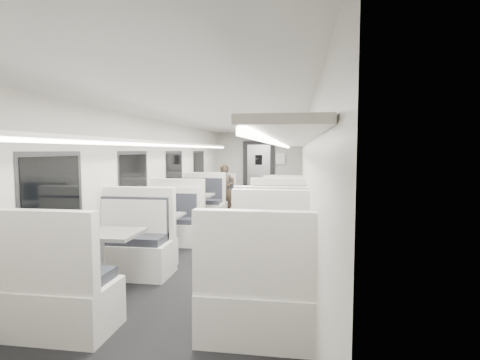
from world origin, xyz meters
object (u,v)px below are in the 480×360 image
(booth_left_c, at_px, (159,234))
(booth_right_a, at_px, (284,203))
(booth_left_a, at_px, (213,201))
(passenger, at_px, (225,190))
(booth_right_b, at_px, (282,212))
(booth_left_d, at_px, (100,264))
(booth_left_b, at_px, (192,212))
(booth_right_c, at_px, (277,232))
(vestibule_door, at_px, (259,171))
(booth_right_d, at_px, (268,267))
(exit_sign, at_px, (257,136))

(booth_left_c, height_order, booth_right_a, booth_left_c)
(booth_left_a, xyz_separation_m, passenger, (0.40, -0.34, 0.35))
(booth_right_b, bearing_deg, booth_left_d, -114.15)
(booth_left_b, relative_size, booth_right_a, 1.17)
(booth_right_c, distance_m, vestibule_door, 6.98)
(booth_left_b, distance_m, booth_left_c, 2.04)
(booth_right_d, bearing_deg, booth_left_b, 118.00)
(vestibule_door, bearing_deg, exit_sign, -90.00)
(booth_right_b, xyz_separation_m, booth_right_c, (0.00, -2.34, 0.04))
(booth_left_d, distance_m, exit_sign, 8.77)
(booth_left_a, relative_size, vestibule_door, 0.96)
(booth_left_a, height_order, booth_right_d, booth_right_d)
(booth_left_b, height_order, passenger, passenger)
(booth_right_b, relative_size, booth_right_c, 0.91)
(booth_right_c, bearing_deg, booth_right_b, 90.00)
(passenger, bearing_deg, booth_left_d, -94.60)
(booth_left_c, xyz_separation_m, passenger, (0.40, 3.88, 0.35))
(booth_right_c, bearing_deg, booth_left_c, -174.03)
(booth_left_d, xyz_separation_m, vestibule_door, (1.00, 9.00, 0.62))
(booth_left_c, height_order, booth_right_b, booth_right_b)
(booth_right_a, height_order, exit_sign, exit_sign)
(booth_right_c, height_order, vestibule_door, vestibule_door)
(booth_left_a, relative_size, passenger, 1.42)
(booth_left_d, height_order, passenger, passenger)
(booth_right_a, relative_size, booth_right_d, 0.83)
(booth_right_b, bearing_deg, booth_left_c, -128.15)
(booth_left_c, xyz_separation_m, booth_left_d, (0.00, -1.91, 0.06))
(booth_left_b, relative_size, booth_left_c, 1.14)
(booth_right_d, relative_size, passenger, 1.66)
(booth_left_b, bearing_deg, vestibule_door, 78.80)
(booth_right_d, bearing_deg, booth_left_a, 108.60)
(booth_left_d, bearing_deg, exit_sign, 83.30)
(booth_right_a, bearing_deg, booth_right_c, -90.00)
(booth_right_b, bearing_deg, passenger, 140.14)
(booth_left_b, bearing_deg, booth_right_d, -62.00)
(booth_right_c, xyz_separation_m, passenger, (-1.60, 3.67, 0.30))
(booth_left_a, xyz_separation_m, booth_right_b, (2.00, -1.67, 0.02))
(booth_left_b, bearing_deg, booth_right_a, 47.33)
(booth_left_b, bearing_deg, exit_sign, 77.63)
(passenger, distance_m, exit_sign, 3.20)
(booth_left_a, height_order, booth_left_b, booth_left_b)
(passenger, height_order, vestibule_door, vestibule_door)
(booth_right_c, xyz_separation_m, vestibule_door, (-1.00, 6.88, 0.63))
(booth_right_b, distance_m, exit_sign, 4.59)
(booth_left_a, relative_size, booth_right_a, 1.02)
(vestibule_door, bearing_deg, booth_left_d, -96.34)
(booth_left_c, relative_size, passenger, 1.42)
(booth_left_b, distance_m, vestibule_door, 5.19)
(booth_left_a, height_order, exit_sign, exit_sign)
(booth_right_a, bearing_deg, booth_left_d, -108.09)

